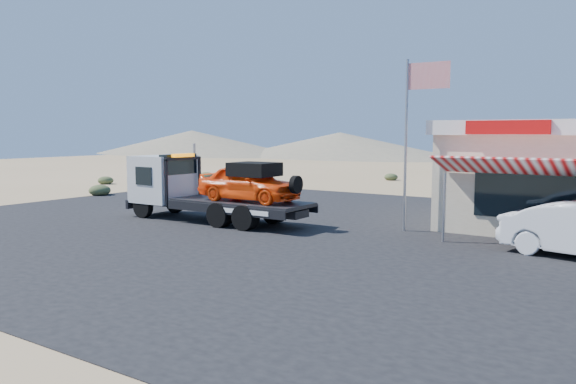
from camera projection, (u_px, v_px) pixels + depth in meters
name	position (u px, v px, depth m)	size (l,w,h in m)	color
ground	(220.00, 237.00, 18.80)	(120.00, 120.00, 0.00)	#917752
asphalt_lot	(317.00, 230.00, 20.18)	(32.00, 24.00, 0.02)	black
tow_truck	(212.00, 186.00, 22.02)	(7.87, 2.33, 2.63)	black
flagpole	(413.00, 125.00, 19.42)	(1.55, 0.10, 6.00)	#99999E
desert_scrub	(129.00, 186.00, 33.42)	(25.98, 34.34, 0.68)	#324123
distant_hills	(449.00, 145.00, 69.68)	(126.00, 48.00, 4.20)	#726B59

